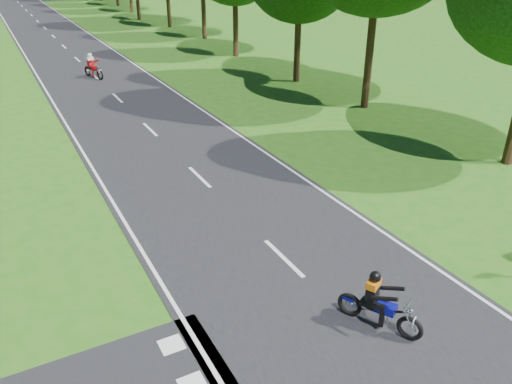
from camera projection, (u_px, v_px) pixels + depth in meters
ground at (326, 300)px, 11.97m from camera, size 160.00×160.00×0.00m
main_road at (45, 28)px, 51.51m from camera, size 7.00×140.00×0.02m
road_markings at (46, 31)px, 49.96m from camera, size 7.40×140.00×0.01m
rider_near_blue at (381, 301)px, 10.81m from camera, size 1.27×1.75×1.40m
rider_far_red at (93, 66)px, 31.71m from camera, size 1.16×1.95×1.54m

